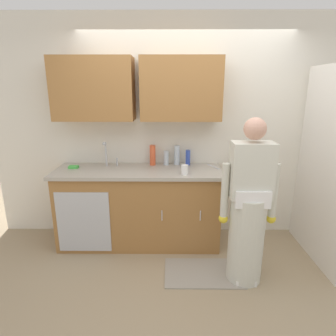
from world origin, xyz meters
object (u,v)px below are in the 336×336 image
sponge (74,167)px  person_at_sink (248,215)px  bottle_water_tall (166,158)px  bottle_dish_liquid (188,158)px  bottle_water_short (177,155)px  cup_by_sink (185,170)px  knife_on_counter (213,167)px  bottle_soap (153,155)px  sink (108,170)px

sponge → person_at_sink: bearing=-22.0°
person_at_sink → bottle_water_tall: 1.27m
bottle_dish_liquid → bottle_water_short: 0.14m
cup_by_sink → bottle_water_short: bearing=100.2°
person_at_sink → knife_on_counter: size_ratio=6.75×
bottle_water_short → sponge: bearing=-171.3°
bottle_water_tall → cup_by_sink: 0.46m
person_at_sink → bottle_water_tall: size_ratio=9.29×
bottle_soap → bottle_water_tall: bearing=3.7°
bottle_water_short → bottle_dish_liquid: bearing=-11.4°
sink → bottle_water_tall: bearing=16.6°
sink → sponge: (-0.41, 0.04, 0.03)m
bottle_soap → bottle_water_short: bottle_soap is taller
bottle_soap → bottle_water_short: size_ratio=1.04×
cup_by_sink → sink: bearing=167.3°
bottle_soap → cup_by_sink: (0.38, -0.40, -0.07)m
sink → cup_by_sink: size_ratio=4.63×
person_at_sink → sponge: (-1.90, 0.76, 0.26)m
bottle_water_short → sponge: (-1.24, -0.19, -0.10)m
bottle_dish_liquid → cup_by_sink: (-0.06, -0.40, -0.04)m
knife_on_counter → sink: bearing=69.1°
bottle_dish_liquid → cup_by_sink: 0.41m
bottle_water_tall → cup_by_sink: size_ratio=1.61×
bottle_dish_liquid → sponge: (-1.37, -0.16, -0.08)m
bottle_water_tall → knife_on_counter: (0.57, -0.09, -0.08)m
sink → bottle_soap: (0.52, 0.20, 0.14)m
person_at_sink → cup_by_sink: 0.84m
person_at_sink → bottle_water_short: size_ratio=6.76×
bottle_water_short → sponge: size_ratio=2.18×
sponge → bottle_soap: bearing=9.5°
sink → sponge: sink is taller
cup_by_sink → knife_on_counter: bearing=41.3°
bottle_soap → person_at_sink: bearing=-43.8°
bottle_water_tall → bottle_water_short: bearing=9.2°
bottle_water_short → cup_by_sink: size_ratio=2.22×
person_at_sink → bottle_soap: bearing=136.2°
bottle_water_short → sink: bearing=-164.5°
bottle_water_short → cup_by_sink: 0.44m
knife_on_counter → sponge: (-1.68, -0.08, 0.01)m
sponge → sink: bearing=-5.4°
bottle_water_short → cup_by_sink: bottle_water_short is taller
sink → sponge: 0.42m
bottle_soap → knife_on_counter: 0.75m
cup_by_sink → sponge: 1.34m
bottle_water_tall → bottle_dish_liquid: bearing=-1.2°
bottle_dish_liquid → sponge: 1.38m
person_at_sink → bottle_dish_liquid: 1.12m
bottle_soap → bottle_water_short: 0.30m
bottle_water_short → person_at_sink: bearing=-55.3°
bottle_dish_liquid → sponge: bottle_dish_liquid is taller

